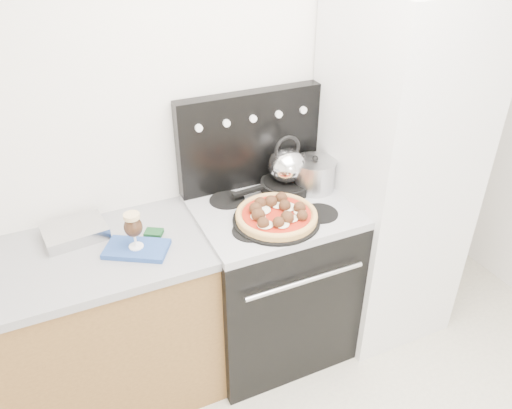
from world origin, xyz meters
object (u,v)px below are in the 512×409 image
oven_mitt (137,249)px  pizza_pan (276,220)px  tea_kettle (287,163)px  base_cabinet (58,344)px  skillet (286,185)px  fridge (392,176)px  beer_glass (134,230)px  pizza (277,214)px  stove_body (271,282)px  stock_pot (314,176)px

oven_mitt → pizza_pan: bearing=-5.9°
pizza_pan → tea_kettle: 0.34m
base_cabinet → pizza_pan: 1.19m
skillet → oven_mitt: bearing=-167.5°
fridge → pizza_pan: fridge is taller
beer_glass → pizza: 0.65m
stove_body → beer_glass: (-0.69, -0.05, 0.57)m
fridge → tea_kettle: (-0.56, 0.16, 0.12)m
stove_body → tea_kettle: 0.66m
pizza → oven_mitt: bearing=174.1°
pizza → pizza_pan: bearing=0.0°
tea_kettle → stock_pot: (0.13, -0.06, -0.08)m
pizza_pan → stock_pot: size_ratio=1.97×
fridge → pizza: size_ratio=4.96×
skillet → stock_pot: stock_pot is taller
stove_body → skillet: (0.14, 0.13, 0.50)m
beer_glass → pizza_pan: bearing=-5.9°
fridge → tea_kettle: fridge is taller
stove_body → stock_pot: (0.28, 0.08, 0.56)m
base_cabinet → skillet: 1.35m
beer_glass → stock_pot: bearing=7.6°
pizza_pan → pizza: size_ratio=1.08×
fridge → tea_kettle: bearing=164.4°
beer_glass → tea_kettle: bearing=12.5°
stock_pot → base_cabinet: bearing=-177.9°
stove_body → stock_pot: bearing=15.3°
pizza → stove_body: bearing=72.5°
pizza_pan → tea_kettle: bearing=54.2°
stove_body → pizza: size_ratio=2.30×
base_cabinet → stock_pot: bearing=2.1°
pizza → stock_pot: size_ratio=1.82×
pizza → beer_glass: bearing=174.1°
base_cabinet → stove_body: stove_body is taller
beer_glass → pizza_pan: 0.66m
fridge → skillet: 0.58m
fridge → tea_kettle: size_ratio=8.96×
fridge → oven_mitt: bearing=-178.8°
stove_body → fridge: bearing=-2.0°
oven_mitt → pizza_pan: (0.65, -0.07, 0.02)m
base_cabinet → pizza: pizza is taller
oven_mitt → beer_glass: 0.10m
beer_glass → pizza: (0.65, -0.07, -0.05)m
stove_body → skillet: skillet is taller
oven_mitt → skillet: skillet is taller
stove_body → tea_kettle: (0.14, 0.13, 0.63)m
beer_glass → stove_body: bearing=4.4°
skillet → stock_pot: bearing=-22.5°
fridge → skillet: (-0.56, 0.16, -0.01)m
stove_body → base_cabinet: bearing=178.7°
stove_body → pizza: 0.54m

